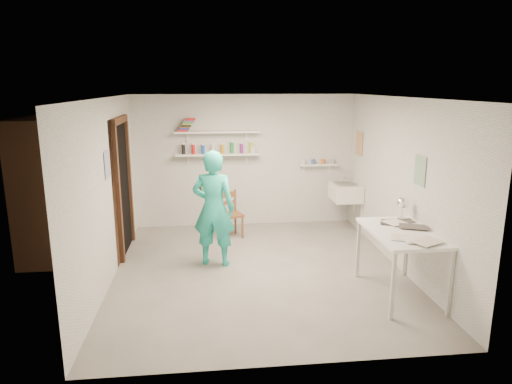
{
  "coord_description": "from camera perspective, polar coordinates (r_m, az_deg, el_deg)",
  "views": [
    {
      "loc": [
        -0.71,
        -5.97,
        2.56
      ],
      "look_at": [
        0.0,
        0.4,
        1.05
      ],
      "focal_mm": 32.0,
      "sensor_mm": 36.0,
      "label": 1
    }
  ],
  "objects": [
    {
      "name": "spray_cans",
      "position": [
        8.18,
        -4.84,
        5.41
      ],
      "size": [
        1.29,
        0.06,
        0.17
      ],
      "color": "black",
      "rests_on": "shelf_lower"
    },
    {
      "name": "papers",
      "position": [
        5.81,
        17.86,
        -4.53
      ],
      "size": [
        0.3,
        0.22,
        0.03
      ],
      "color": "silver",
      "rests_on": "work_table"
    },
    {
      "name": "book_stack",
      "position": [
        8.14,
        -8.67,
        8.29
      ],
      "size": [
        0.32,
        0.14,
        0.22
      ],
      "color": "red",
      "rests_on": "shelf_upper"
    },
    {
      "name": "wall_front",
      "position": [
        4.02,
        4.21,
        -6.58
      ],
      "size": [
        4.0,
        0.02,
        2.4
      ],
      "primitive_type": "cube",
      "color": "silver",
      "rests_on": "ground"
    },
    {
      "name": "floor",
      "position": [
        6.54,
        0.39,
        -9.89
      ],
      "size": [
        4.0,
        4.5,
        0.02
      ],
      "primitive_type": "cube",
      "color": "slate",
      "rests_on": "ground"
    },
    {
      "name": "poster_right_a",
      "position": [
        8.29,
        12.77,
        5.93
      ],
      "size": [
        0.01,
        0.34,
        0.42
      ],
      "primitive_type": "cube",
      "color": "#995933",
      "rests_on": "wall_right"
    },
    {
      "name": "doorway_recess",
      "position": [
        7.31,
        -16.29,
        0.39
      ],
      "size": [
        0.02,
        0.9,
        2.0
      ],
      "primitive_type": "cube",
      "color": "black",
      "rests_on": "wall_left"
    },
    {
      "name": "ledge_pots",
      "position": [
        8.51,
        7.76,
        3.8
      ],
      "size": [
        0.48,
        0.07,
        0.09
      ],
      "color": "silver",
      "rests_on": "ledge_shelf"
    },
    {
      "name": "door_jamb_near",
      "position": [
        6.82,
        -16.82,
        -0.54
      ],
      "size": [
        0.06,
        0.1,
        2.0
      ],
      "primitive_type": "cube",
      "color": "brown",
      "rests_on": "ground"
    },
    {
      "name": "corridor_box",
      "position": [
        7.45,
        -21.69,
        0.61
      ],
      "size": [
        1.4,
        1.5,
        2.1
      ],
      "primitive_type": "cube",
      "color": "brown",
      "rests_on": "ground"
    },
    {
      "name": "belfast_sink",
      "position": [
        8.27,
        11.13,
        -0.0
      ],
      "size": [
        0.48,
        0.6,
        0.3
      ],
      "primitive_type": "cube",
      "color": "white",
      "rests_on": "wall_right"
    },
    {
      "name": "poster_right_b",
      "position": [
        6.15,
        19.8,
        2.53
      ],
      "size": [
        0.01,
        0.3,
        0.38
      ],
      "primitive_type": "cube",
      "color": "#3F724C",
      "rests_on": "wall_right"
    },
    {
      "name": "ledge_shelf",
      "position": [
        8.52,
        7.75,
        3.4
      ],
      "size": [
        0.7,
        0.14,
        0.03
      ],
      "primitive_type": "cube",
      "color": "white",
      "rests_on": "wall_back"
    },
    {
      "name": "door_jamb_far",
      "position": [
        7.79,
        -15.53,
        1.21
      ],
      "size": [
        0.06,
        0.1,
        2.0
      ],
      "primitive_type": "cube",
      "color": "brown",
      "rests_on": "ground"
    },
    {
      "name": "man",
      "position": [
        6.53,
        -5.32,
        -2.07
      ],
      "size": [
        0.69,
        0.54,
        1.68
      ],
      "primitive_type": "imported",
      "rotation": [
        0.0,
        0.0,
        2.89
      ],
      "color": "#26BEA8",
      "rests_on": "ground"
    },
    {
      "name": "desk_lamp",
      "position": [
        6.28,
        17.88,
        -1.29
      ],
      "size": [
        0.16,
        0.16,
        0.16
      ],
      "primitive_type": "sphere",
      "color": "white",
      "rests_on": "work_table"
    },
    {
      "name": "work_table",
      "position": [
        5.95,
        17.56,
        -8.5
      ],
      "size": [
        0.75,
        1.25,
        0.83
      ],
      "primitive_type": "cube",
      "color": "white",
      "rests_on": "ground"
    },
    {
      "name": "ceiling",
      "position": [
        6.02,
        0.43,
        11.82
      ],
      "size": [
        4.0,
        4.5,
        0.02
      ],
      "primitive_type": "cube",
      "color": "silver",
      "rests_on": "wall_back"
    },
    {
      "name": "wall_clock",
      "position": [
        6.67,
        -5.87,
        0.72
      ],
      "size": [
        0.3,
        0.11,
        0.3
      ],
      "primitive_type": "cylinder",
      "rotation": [
        1.57,
        0.0,
        -0.25
      ],
      "color": "beige",
      "rests_on": "man"
    },
    {
      "name": "wall_back",
      "position": [
        8.37,
        -1.4,
        3.9
      ],
      "size": [
        4.0,
        0.02,
        2.4
      ],
      "primitive_type": "cube",
      "color": "silver",
      "rests_on": "ground"
    },
    {
      "name": "shelf_upper",
      "position": [
        8.15,
        -4.88,
        7.5
      ],
      "size": [
        1.5,
        0.22,
        0.03
      ],
      "primitive_type": "cube",
      "color": "white",
      "rests_on": "wall_back"
    },
    {
      "name": "shelf_lower",
      "position": [
        8.19,
        -4.83,
        4.72
      ],
      "size": [
        1.5,
        0.22,
        0.03
      ],
      "primitive_type": "cube",
      "color": "white",
      "rests_on": "wall_back"
    },
    {
      "name": "door_lintel",
      "position": [
        7.15,
        -16.68,
        8.62
      ],
      "size": [
        0.06,
        1.05,
        0.1
      ],
      "primitive_type": "cube",
      "color": "brown",
      "rests_on": "wall_left"
    },
    {
      "name": "wooden_chair",
      "position": [
        7.79,
        -3.21,
        -2.86
      ],
      "size": [
        0.47,
        0.46,
        0.8
      ],
      "primitive_type": "cube",
      "rotation": [
        0.0,
        0.0,
        0.35
      ],
      "color": "brown",
      "rests_on": "ground"
    },
    {
      "name": "wall_right",
      "position": [
        6.7,
        17.74,
        0.9
      ],
      "size": [
        0.02,
        4.5,
        2.4
      ],
      "primitive_type": "cube",
      "color": "silver",
      "rests_on": "ground"
    },
    {
      "name": "poster_left",
      "position": [
        6.24,
        -18.12,
        3.28
      ],
      "size": [
        0.01,
        0.28,
        0.36
      ],
      "primitive_type": "cube",
      "color": "#334C7F",
      "rests_on": "wall_left"
    },
    {
      "name": "wall_left",
      "position": [
        6.26,
        -18.18,
        0.04
      ],
      "size": [
        0.02,
        4.5,
        2.4
      ],
      "primitive_type": "cube",
      "color": "silver",
      "rests_on": "ground"
    }
  ]
}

